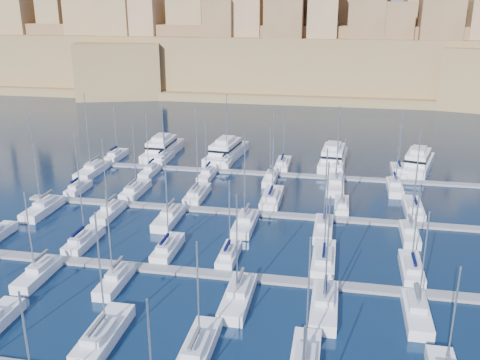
% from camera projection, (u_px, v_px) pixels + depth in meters
% --- Properties ---
extents(ground, '(600.00, 600.00, 0.00)m').
position_uv_depth(ground, '(249.00, 239.00, 81.02)').
color(ground, black).
rests_on(ground, ground).
extents(pontoon_mid_near, '(84.00, 2.00, 0.40)m').
position_uv_depth(pontoon_mid_near, '(233.00, 276.00, 69.79)').
color(pontoon_mid_near, slate).
rests_on(pontoon_mid_near, ground).
extents(pontoon_mid_far, '(84.00, 2.00, 0.40)m').
position_uv_depth(pontoon_mid_far, '(259.00, 213.00, 90.27)').
color(pontoon_mid_far, slate).
rests_on(pontoon_mid_far, ground).
extents(pontoon_far, '(84.00, 2.00, 0.40)m').
position_uv_depth(pontoon_far, '(275.00, 174.00, 110.75)').
color(pontoon_far, slate).
rests_on(pontoon_far, ground).
extents(sailboat_2, '(3.07, 10.22, 14.79)m').
position_uv_depth(sailboat_2, '(103.00, 334.00, 56.61)').
color(sailboat_2, white).
rests_on(sailboat_2, ground).
extents(sailboat_3, '(2.84, 9.45, 12.71)m').
position_uv_depth(sailboat_3, '(198.00, 348.00, 54.40)').
color(sailboat_3, white).
rests_on(sailboat_3, ground).
extents(sailboat_13, '(2.67, 8.89, 12.75)m').
position_uv_depth(sailboat_13, '(83.00, 241.00, 78.79)').
color(sailboat_13, white).
rests_on(sailboat_13, ground).
extents(sailboat_14, '(2.59, 8.64, 13.11)m').
position_uv_depth(sailboat_14, '(168.00, 248.00, 76.35)').
color(sailboat_14, white).
rests_on(sailboat_14, ground).
extents(sailboat_15, '(2.35, 7.84, 11.83)m').
position_uv_depth(sailboat_15, '(229.00, 255.00, 74.38)').
color(sailboat_15, white).
rests_on(sailboat_15, ground).
extents(sailboat_16, '(3.06, 10.19, 14.78)m').
position_uv_depth(sailboat_16, '(324.00, 259.00, 73.12)').
color(sailboat_16, white).
rests_on(sailboat_16, ground).
extents(sailboat_17, '(2.69, 8.96, 12.39)m').
position_uv_depth(sailboat_17, '(411.00, 269.00, 70.51)').
color(sailboat_17, white).
rests_on(sailboat_17, ground).
extents(sailboat_19, '(2.55, 8.51, 12.50)m').
position_uv_depth(sailboat_19, '(38.00, 274.00, 69.25)').
color(sailboat_19, white).
rests_on(sailboat_19, ground).
extents(sailboat_20, '(2.42, 8.07, 13.27)m').
position_uv_depth(sailboat_20, '(115.00, 281.00, 67.56)').
color(sailboat_20, white).
rests_on(sailboat_20, ground).
extents(sailboat_21, '(3.03, 10.10, 14.33)m').
position_uv_depth(sailboat_21, '(238.00, 297.00, 63.76)').
color(sailboat_21, white).
rests_on(sailboat_21, ground).
extents(sailboat_22, '(3.02, 10.06, 14.88)m').
position_uv_depth(sailboat_22, '(324.00, 306.00, 61.96)').
color(sailboat_22, white).
rests_on(sailboat_22, ground).
extents(sailboat_23, '(2.71, 9.05, 13.63)m').
position_uv_depth(sailboat_23, '(417.00, 313.00, 60.58)').
color(sailboat_23, white).
rests_on(sailboat_23, ground).
extents(sailboat_24, '(2.24, 7.48, 13.11)m').
position_uv_depth(sailboat_24, '(78.00, 188.00, 100.70)').
color(sailboat_24, white).
rests_on(sailboat_24, ground).
extents(sailboat_25, '(2.89, 9.65, 13.70)m').
position_uv_depth(sailboat_25, '(135.00, 190.00, 99.73)').
color(sailboat_25, white).
rests_on(sailboat_25, ground).
extents(sailboat_26, '(2.91, 9.70, 16.78)m').
position_uv_depth(sailboat_26, '(197.00, 194.00, 97.62)').
color(sailboat_26, white).
rests_on(sailboat_26, ground).
extents(sailboat_27, '(3.20, 10.68, 16.69)m').
position_uv_depth(sailboat_27, '(272.00, 198.00, 95.62)').
color(sailboat_27, white).
rests_on(sailboat_27, ground).
extents(sailboat_28, '(2.40, 8.01, 12.89)m').
position_uv_depth(sailboat_28, '(341.00, 206.00, 92.22)').
color(sailboat_28, white).
rests_on(sailboat_28, ground).
extents(sailboat_29, '(2.97, 9.91, 14.94)m').
position_uv_depth(sailboat_29, '(413.00, 208.00, 90.94)').
color(sailboat_29, white).
rests_on(sailboat_29, ground).
extents(sailboat_30, '(3.03, 10.09, 17.15)m').
position_uv_depth(sailboat_30, '(43.00, 208.00, 91.04)').
color(sailboat_30, white).
rests_on(sailboat_30, ground).
extents(sailboat_31, '(2.64, 8.80, 13.93)m').
position_uv_depth(sailboat_31, '(109.00, 212.00, 89.55)').
color(sailboat_31, white).
rests_on(sailboat_31, ground).
extents(sailboat_32, '(2.92, 9.75, 15.38)m').
position_uv_depth(sailboat_32, '(169.00, 217.00, 87.22)').
color(sailboat_32, white).
rests_on(sailboat_32, ground).
extents(sailboat_33, '(2.97, 9.88, 15.75)m').
position_uv_depth(sailboat_33, '(245.00, 223.00, 84.90)').
color(sailboat_33, white).
rests_on(sailboat_33, ground).
extents(sailboat_34, '(2.77, 9.23, 14.13)m').
position_uv_depth(sailboat_34, '(323.00, 228.00, 83.01)').
color(sailboat_34, white).
rests_on(sailboat_34, ground).
extents(sailboat_35, '(2.50, 8.34, 12.25)m').
position_uv_depth(sailboat_35, '(410.00, 234.00, 81.11)').
color(sailboat_35, white).
rests_on(sailboat_35, ground).
extents(sailboat_36, '(2.58, 8.61, 12.22)m').
position_uv_depth(sailboat_36, '(116.00, 156.00, 122.06)').
color(sailboat_36, white).
rests_on(sailboat_36, ground).
extents(sailboat_37, '(2.62, 8.75, 13.05)m').
position_uv_depth(sailboat_37, '(163.00, 158.00, 120.11)').
color(sailboat_37, white).
rests_on(sailboat_37, ground).
extents(sailboat_38, '(2.75, 9.17, 15.77)m').
position_uv_depth(sailboat_38, '(226.00, 161.00, 117.72)').
color(sailboat_38, white).
rests_on(sailboat_38, ground).
extents(sailboat_39, '(2.81, 9.38, 13.46)m').
position_uv_depth(sailboat_39, '(283.00, 164.00, 115.59)').
color(sailboat_39, white).
rests_on(sailboat_39, ground).
extents(sailboat_40, '(2.55, 8.49, 12.85)m').
position_uv_depth(sailboat_40, '(337.00, 168.00, 113.14)').
color(sailboat_40, white).
rests_on(sailboat_40, ground).
extents(sailboat_41, '(2.65, 8.84, 13.77)m').
position_uv_depth(sailboat_41, '(398.00, 171.00, 111.06)').
color(sailboat_41, white).
rests_on(sailboat_41, ground).
extents(sailboat_42, '(3.25, 10.84, 17.30)m').
position_uv_depth(sailboat_42, '(92.00, 170.00, 111.41)').
color(sailboat_42, white).
rests_on(sailboat_42, ground).
extents(sailboat_43, '(2.30, 7.68, 13.22)m').
position_uv_depth(sailboat_43, '(150.00, 171.00, 110.73)').
color(sailboat_43, white).
rests_on(sailboat_43, ground).
extents(sailboat_44, '(2.38, 7.93, 12.31)m').
position_uv_depth(sailboat_44, '(207.00, 175.00, 108.44)').
color(sailboat_44, white).
rests_on(sailboat_44, ground).
extents(sailboat_45, '(2.28, 7.61, 11.61)m').
position_uv_depth(sailboat_45, '(270.00, 179.00, 106.28)').
color(sailboat_45, white).
rests_on(sailboat_45, ground).
extents(sailboat_46, '(3.21, 10.70, 16.41)m').
position_uv_depth(sailboat_46, '(335.00, 185.00, 102.56)').
color(sailboat_46, white).
rests_on(sailboat_46, ground).
extents(sailboat_47, '(2.71, 9.03, 13.30)m').
position_uv_depth(sailboat_47, '(395.00, 187.00, 101.36)').
color(sailboat_47, white).
rests_on(sailboat_47, ground).
extents(motor_yacht_a, '(5.27, 17.37, 5.25)m').
position_uv_depth(motor_yacht_a, '(162.00, 148.00, 124.36)').
color(motor_yacht_a, white).
rests_on(motor_yacht_a, ground).
extents(motor_yacht_b, '(7.37, 18.59, 5.25)m').
position_uv_depth(motor_yacht_b, '(226.00, 151.00, 122.00)').
color(motor_yacht_b, white).
rests_on(motor_yacht_b, ground).
extents(motor_yacht_c, '(6.21, 17.31, 5.25)m').
position_uv_depth(motor_yacht_c, '(333.00, 157.00, 117.21)').
color(motor_yacht_c, white).
rests_on(motor_yacht_c, ground).
extents(motor_yacht_d, '(8.94, 17.34, 5.25)m').
position_uv_depth(motor_yacht_d, '(418.00, 162.00, 113.86)').
color(motor_yacht_d, white).
rests_on(motor_yacht_d, ground).
extents(fortified_city, '(460.00, 108.95, 59.52)m').
position_uv_depth(fortified_city, '(313.00, 51.00, 220.89)').
color(fortified_city, brown).
rests_on(fortified_city, ground).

